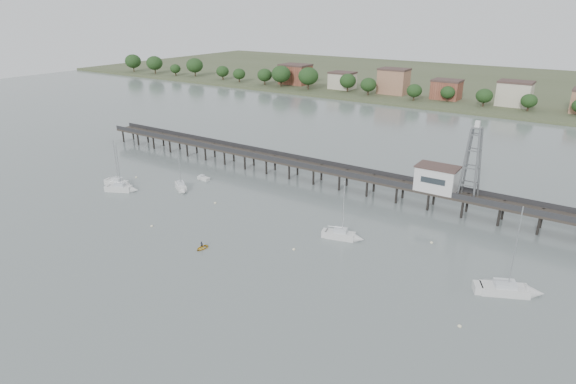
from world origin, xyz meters
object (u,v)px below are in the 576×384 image
Objects in this scene: sailboat_a at (124,189)px; sailboat_b at (182,188)px; sailboat_f at (121,184)px; yellow_dinghy at (202,249)px; sailboat_c at (346,236)px; pier at (330,170)px; lattice_tower at (472,163)px; sailboat_d at (515,291)px; white_tender at (203,178)px.

sailboat_a is 1.15× the size of sailboat_b.
sailboat_f is 4.71× the size of yellow_dinghy.
sailboat_b is at bearing 163.88° from sailboat_c.
pier is 47.99m from sailboat_a.
lattice_tower is 1.32× the size of sailboat_a.
white_tender is at bearing 145.76° from sailboat_d.
lattice_tower is 4.73× the size of white_tender.
sailboat_c is 1.01× the size of sailboat_f.
white_tender is (-44.06, 9.41, -0.26)m from sailboat_c.
sailboat_b is 72.13m from sailboat_d.
sailboat_c reaches higher than white_tender.
lattice_tower reaches higher than sailboat_d.
sailboat_a reaches higher than pier.
sailboat_d is at bearing -29.33° from pier.
sailboat_b is at bearing 144.46° from yellow_dinghy.
yellow_dinghy is (-19.26, -17.36, -0.65)m from sailboat_c.
sailboat_a reaches higher than sailboat_b.
pier is 12.83× the size of sailboat_f.
lattice_tower is 1.32× the size of sailboat_c.
pier is at bearing 125.39° from sailboat_d.
sailboat_b is (-58.02, -22.46, -10.44)m from lattice_tower.
pier is 10.08× the size of sailboat_d.
sailboat_a is at bearing 157.86° from sailboat_d.
pier reaches higher than yellow_dinghy.
lattice_tower is 54.48m from yellow_dinghy.
sailboat_f reaches higher than white_tender.
lattice_tower is at bearing 0.00° from pier.
lattice_tower is 63.09m from sailboat_b.
yellow_dinghy is at bearing -44.89° from sailboat_a.
yellow_dinghy is (37.87, -12.53, -0.65)m from sailboat_f.
white_tender is at bearing 129.26° from sailboat_b.
pier is at bearing 24.35° from sailboat_f.
white_tender is at bearing 135.04° from yellow_dinghy.
white_tender is 36.49m from yellow_dinghy.
sailboat_b is 3.10× the size of white_tender.
sailboat_a is 54.06m from sailboat_c.
pier is 49.67m from sailboat_f.
sailboat_c is at bearing -20.53° from sailboat_a.
pier is 31.19m from white_tender.
sailboat_b is at bearing -79.09° from white_tender.
lattice_tower is 78.25m from sailboat_f.
sailboat_b is at bearing 11.90° from sailboat_f.
sailboat_a is 18.73m from white_tender.
sailboat_f is at bearing 156.51° from sailboat_d.
sailboat_d reaches higher than pier.
sailboat_c is 45.06m from white_tender.
white_tender is at bearing -166.63° from lattice_tower.
lattice_tower is at bearing 10.94° from sailboat_f.
sailboat_a is 3.94m from sailboat_f.
sailboat_f is at bearing -145.19° from pier.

